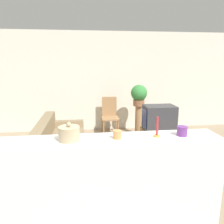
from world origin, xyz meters
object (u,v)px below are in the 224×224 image
at_px(couch, 60,145).
at_px(wooden_chair, 110,114).
at_px(television, 159,118).
at_px(potted_plant, 139,94).
at_px(decorative_bowl, 69,133).

xyz_separation_m(couch, wooden_chair, (1.17, 1.52, 0.24)).
distance_m(couch, television, 2.18).
bearing_deg(television, potted_plant, 103.03).
distance_m(wooden_chair, decorative_bowl, 3.57).
height_order(television, wooden_chair, wooden_chair).
bearing_deg(wooden_chair, potted_plant, -19.39).
relative_size(couch, wooden_chair, 1.78).
bearing_deg(couch, decorative_bowl, -79.84).
height_order(wooden_chair, potted_plant, potted_plant).
bearing_deg(wooden_chair, television, -51.98).
xyz_separation_m(potted_plant, decorative_bowl, (-1.56, -3.16, 0.07)).
relative_size(couch, television, 2.55).
relative_size(television, potted_plant, 1.26).
distance_m(couch, potted_plant, 2.41).
relative_size(television, wooden_chair, 0.70).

